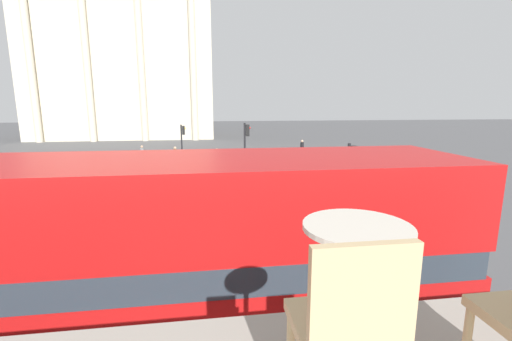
% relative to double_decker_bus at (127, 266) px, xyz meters
% --- Properties ---
extents(double_decker_bus, '(11.42, 2.66, 4.08)m').
position_rel_double_decker_bus_xyz_m(double_decker_bus, '(0.00, 0.00, 0.00)').
color(double_decker_bus, black).
rests_on(double_decker_bus, ground_plane).
extents(cafe_dining_table, '(0.60, 0.60, 0.73)m').
position_rel_double_decker_bus_xyz_m(cafe_dining_table, '(2.19, -3.87, 1.81)').
color(cafe_dining_table, '#2D2D30').
rests_on(cafe_dining_table, cafe_floor_slab).
extents(cafe_chair_0, '(0.40, 0.40, 0.91)m').
position_rel_double_decker_bus_xyz_m(cafe_chair_0, '(1.92, -4.40, 1.79)').
color(cafe_chair_0, tan).
rests_on(cafe_chair_0, cafe_floor_slab).
extents(plaza_building_left, '(25.90, 13.80, 24.83)m').
position_rel_double_decker_bus_xyz_m(plaza_building_left, '(-10.42, 49.62, 10.12)').
color(plaza_building_left, beige).
rests_on(plaza_building_left, ground_plane).
extents(traffic_light_near, '(0.42, 0.24, 3.51)m').
position_rel_double_decker_bus_xyz_m(traffic_light_near, '(6.71, 6.55, 0.02)').
color(traffic_light_near, black).
rests_on(traffic_light_near, ground_plane).
extents(traffic_light_mid, '(0.42, 0.24, 3.84)m').
position_rel_double_decker_bus_xyz_m(traffic_light_mid, '(3.69, 15.03, 0.21)').
color(traffic_light_mid, black).
rests_on(traffic_light_mid, ground_plane).
extents(traffic_light_far, '(0.42, 0.24, 3.35)m').
position_rel_double_decker_bus_xyz_m(traffic_light_far, '(-0.60, 22.32, -0.08)').
color(traffic_light_far, black).
rests_on(traffic_light_far, ground_plane).
extents(car_navy, '(4.20, 1.93, 1.35)m').
position_rel_double_decker_bus_xyz_m(car_navy, '(-6.30, 18.27, -1.59)').
color(car_navy, black).
rests_on(car_navy, ground_plane).
extents(pedestrian_olive, '(0.32, 0.32, 1.67)m').
position_rel_double_decker_bus_xyz_m(pedestrian_olive, '(-1.19, 21.85, -1.34)').
color(pedestrian_olive, '#282B33').
rests_on(pedestrian_olive, ground_plane).
extents(pedestrian_yellow, '(0.32, 0.32, 1.66)m').
position_rel_double_decker_bus_xyz_m(pedestrian_yellow, '(2.05, 20.29, -1.34)').
color(pedestrian_yellow, '#282B33').
rests_on(pedestrian_yellow, ground_plane).
extents(pedestrian_grey, '(0.32, 0.32, 1.58)m').
position_rel_double_decker_bus_xyz_m(pedestrian_grey, '(-4.03, 23.64, -1.39)').
color(pedestrian_grey, '#282B33').
rests_on(pedestrian_grey, ground_plane).
extents(pedestrian_black, '(0.32, 0.32, 1.73)m').
position_rel_double_decker_bus_xyz_m(pedestrian_black, '(9.96, 24.78, -1.29)').
color(pedestrian_black, '#282B33').
rests_on(pedestrian_black, ground_plane).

